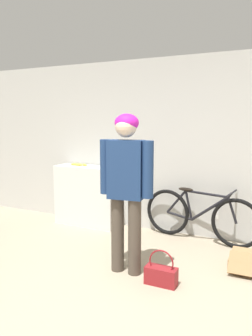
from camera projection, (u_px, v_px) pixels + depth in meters
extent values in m
plane|color=tan|center=(82.00, 335.00, 2.60)|extent=(14.00, 14.00, 0.00)
cube|color=silver|center=(180.00, 147.00, 4.81)|extent=(8.00, 0.06, 2.60)
cube|color=white|center=(216.00, 215.00, 4.68)|extent=(0.08, 0.01, 0.12)
cube|color=white|center=(88.00, 195.00, 5.32)|extent=(1.04, 0.40, 0.96)
cylinder|color=#4C4238|center=(118.00, 234.00, 3.68)|extent=(0.14, 0.14, 0.85)
cylinder|color=#4C4238|center=(135.00, 237.00, 3.59)|extent=(0.14, 0.14, 0.85)
cube|color=navy|center=(126.00, 170.00, 3.52)|extent=(0.40, 0.25, 0.64)
cylinder|color=navy|center=(106.00, 167.00, 3.63)|extent=(0.12, 0.12, 0.60)
cylinder|color=navy|center=(148.00, 170.00, 3.42)|extent=(0.12, 0.12, 0.60)
sphere|color=beige|center=(126.00, 127.00, 3.46)|extent=(0.23, 0.23, 0.23)
ellipsoid|color=#D11EAD|center=(127.00, 123.00, 3.47)|extent=(0.26, 0.24, 0.20)
torus|color=black|center=(167.00, 212.00, 4.86)|extent=(0.68, 0.15, 0.68)
torus|color=black|center=(236.00, 224.00, 4.32)|extent=(0.68, 0.15, 0.68)
cylinder|color=black|center=(179.00, 216.00, 4.76)|extent=(0.39, 0.09, 0.08)
cylinder|color=black|center=(176.00, 202.00, 4.76)|extent=(0.31, 0.08, 0.38)
cylinder|color=black|center=(189.00, 205.00, 4.66)|extent=(0.14, 0.05, 0.42)
cylinder|color=black|center=(209.00, 209.00, 4.50)|extent=(0.53, 0.11, 0.42)
cylinder|color=black|center=(206.00, 194.00, 4.50)|extent=(0.60, 0.12, 0.05)
cylinder|color=black|center=(232.00, 210.00, 4.33)|extent=(0.16, 0.05, 0.35)
cylinder|color=black|center=(230.00, 195.00, 4.32)|extent=(0.07, 0.04, 0.08)
cylinder|color=black|center=(232.00, 193.00, 4.30)|extent=(0.09, 0.46, 0.02)
ellipsoid|color=black|center=(186.00, 189.00, 4.66)|extent=(0.23, 0.11, 0.05)
ellipsoid|color=#EAD64C|center=(79.00, 165.00, 5.29)|extent=(0.15, 0.04, 0.04)
ellipsoid|color=#EAD64C|center=(75.00, 164.00, 5.34)|extent=(0.14, 0.09, 0.04)
ellipsoid|color=#EAD64C|center=(85.00, 165.00, 5.26)|extent=(0.14, 0.09, 0.03)
sphere|color=brown|center=(72.00, 164.00, 5.38)|extent=(0.02, 0.02, 0.02)
cube|color=maroon|center=(161.00, 276.00, 3.39)|extent=(0.33, 0.14, 0.19)
torus|color=maroon|center=(161.00, 262.00, 3.37)|extent=(0.26, 0.02, 0.26)
cube|color=#A87F51|center=(249.00, 262.00, 3.76)|extent=(0.41, 0.46, 0.16)
cube|color=#A87F51|center=(247.00, 264.00, 3.54)|extent=(0.39, 0.16, 0.20)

